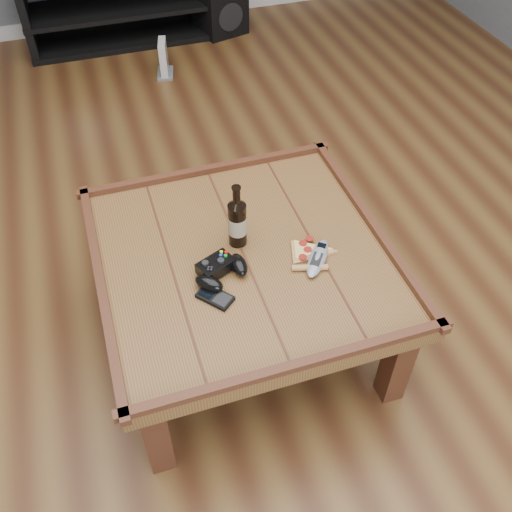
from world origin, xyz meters
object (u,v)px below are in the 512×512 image
object	(u,v)px
game_controller	(221,270)
pizza_slice	(308,254)
coffee_table	(244,266)
media_console	(127,3)
beer_bottle	(237,221)
smartphone	(215,297)
game_console	(164,60)
subwoofer	(220,10)
remote_control	(318,258)

from	to	relation	value
game_controller	pizza_slice	size ratio (longest dim) A/B	0.81
coffee_table	media_console	size ratio (longest dim) A/B	0.74
beer_bottle	smartphone	distance (m)	0.28
media_console	game_console	world-z (taller)	media_console
coffee_table	pizza_slice	bearing A→B (deg)	-18.94
game_controller	pizza_slice	distance (m)	0.31
game_controller	beer_bottle	bearing A→B (deg)	30.51
game_controller	game_console	size ratio (longest dim) A/B	0.87
media_console	beer_bottle	bearing A→B (deg)	-90.01
subwoofer	game_controller	bearing A→B (deg)	-120.50
smartphone	remote_control	bearing A→B (deg)	-32.05
game_controller	game_console	world-z (taller)	game_controller
coffee_table	media_console	world-z (taller)	media_console
smartphone	game_console	xyz separation A→B (m)	(0.27, 2.32, -0.36)
smartphone	beer_bottle	bearing A→B (deg)	17.20
coffee_table	remote_control	bearing A→B (deg)	-24.93
game_controller	remote_control	size ratio (longest dim) A/B	1.07
game_controller	remote_control	xyz separation A→B (m)	(0.33, -0.03, -0.01)
media_console	pizza_slice	bearing A→B (deg)	-85.75
pizza_slice	game_console	bearing A→B (deg)	108.49
coffee_table	remote_control	distance (m)	0.26
remote_control	game_console	world-z (taller)	remote_control
media_console	game_controller	distance (m)	2.83
coffee_table	pizza_slice	world-z (taller)	coffee_table
subwoofer	game_console	size ratio (longest dim) A/B	1.68
game_controller	subwoofer	distance (m)	2.86
smartphone	subwoofer	size ratio (longest dim) A/B	0.34
game_controller	pizza_slice	xyz separation A→B (m)	(0.31, 0.00, -0.02)
remote_control	subwoofer	xyz separation A→B (m)	(0.41, 2.78, -0.31)
pizza_slice	remote_control	distance (m)	0.04
remote_control	subwoofer	bearing A→B (deg)	118.83
game_controller	pizza_slice	world-z (taller)	game_controller
game_console	coffee_table	bearing A→B (deg)	-80.19
game_console	media_console	bearing A→B (deg)	114.61
subwoofer	pizza_slice	bearing A→B (deg)	-114.31
game_controller	remote_control	bearing A→B (deg)	-29.17
media_console	smartphone	distance (m)	2.92
media_console	remote_control	world-z (taller)	media_console
beer_bottle	game_controller	distance (m)	0.18
game_controller	smartphone	distance (m)	0.10
beer_bottle	game_console	bearing A→B (deg)	86.65
coffee_table	game_controller	distance (m)	0.15
remote_control	game_controller	bearing A→B (deg)	-148.80
coffee_table	game_console	size ratio (longest dim) A/B	4.57
beer_bottle	game_console	world-z (taller)	beer_bottle
coffee_table	smartphone	xyz separation A→B (m)	(-0.14, -0.16, 0.07)
smartphone	game_console	bearing A→B (deg)	43.33
media_console	game_console	distance (m)	0.62
remote_control	subwoofer	size ratio (longest dim) A/B	0.49
game_controller	smartphone	bearing A→B (deg)	-139.63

